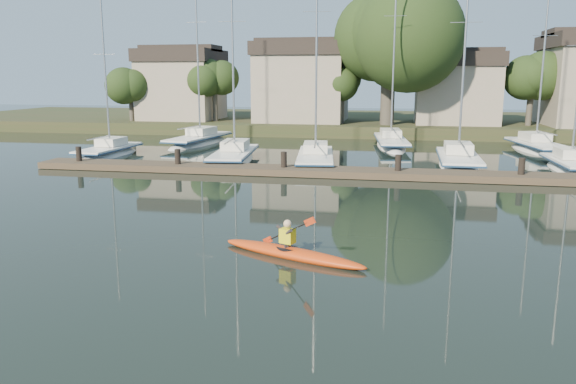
% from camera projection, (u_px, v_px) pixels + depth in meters
% --- Properties ---
extents(ground, '(160.00, 160.00, 0.00)m').
position_uv_depth(ground, '(291.00, 259.00, 16.06)').
color(ground, black).
rests_on(ground, ground).
extents(kayak, '(4.67, 2.39, 1.53)m').
position_uv_depth(kayak, '(291.00, 251.00, 16.20)').
color(kayak, red).
rests_on(kayak, ground).
extents(dock, '(34.00, 2.00, 1.80)m').
position_uv_depth(dock, '(340.00, 172.00, 29.49)').
color(dock, '#4F3D2D').
rests_on(dock, ground).
extents(sailboat_0, '(2.17, 7.25, 11.44)m').
position_uv_depth(sailboat_0, '(109.00, 158.00, 37.18)').
color(sailboat_0, white).
rests_on(sailboat_0, ground).
extents(sailboat_1, '(3.13, 9.00, 14.42)m').
position_uv_depth(sailboat_1, '(234.00, 164.00, 34.78)').
color(sailboat_1, white).
rests_on(sailboat_1, ground).
extents(sailboat_2, '(3.25, 9.32, 15.11)m').
position_uv_depth(sailboat_2, '(315.00, 167.00, 33.67)').
color(sailboat_2, white).
rests_on(sailboat_2, ground).
extents(sailboat_3, '(2.48, 8.79, 14.10)m').
position_uv_depth(sailboat_3, '(458.00, 170.00, 32.85)').
color(sailboat_3, white).
rests_on(sailboat_3, ground).
extents(sailboat_4, '(2.28, 7.02, 11.84)m').
position_uv_depth(sailboat_4, '(571.00, 174.00, 31.29)').
color(sailboat_4, white).
rests_on(sailboat_4, ground).
extents(sailboat_5, '(3.37, 9.69, 15.70)m').
position_uv_depth(sailboat_5, '(199.00, 146.00, 43.59)').
color(sailboat_5, white).
rests_on(sailboat_5, ground).
extents(sailboat_6, '(3.11, 10.33, 16.18)m').
position_uv_depth(sailboat_6, '(391.00, 149.00, 42.23)').
color(sailboat_6, white).
rests_on(sailboat_6, ground).
extents(sailboat_7, '(3.61, 8.72, 13.66)m').
position_uv_depth(sailboat_7, '(536.00, 154.00, 39.30)').
color(sailboat_7, white).
rests_on(sailboat_7, ground).
extents(shore, '(90.00, 25.25, 12.75)m').
position_uv_depth(shore, '(384.00, 97.00, 53.87)').
color(shore, '#28351A').
rests_on(shore, ground).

